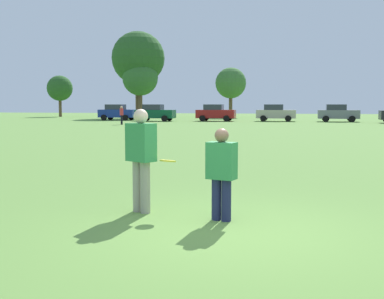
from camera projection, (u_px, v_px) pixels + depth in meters
name	position (u px, v px, depth m)	size (l,w,h in m)	color
ground_plane	(233.00, 232.00, 6.75)	(180.65, 180.65, 0.00)	#608C3D
player_thrower	(141.00, 154.00, 7.94)	(0.56, 0.47, 1.73)	gray
player_defender	(222.00, 170.00, 7.38)	(0.49, 0.35, 1.44)	#1E234C
frisbee	(168.00, 161.00, 7.88)	(0.27, 0.27, 0.06)	yellow
parked_car_near_left	(117.00, 112.00, 55.27)	(4.23, 2.28, 1.82)	navy
parked_car_mid_left	(155.00, 113.00, 52.23)	(4.23, 2.28, 1.82)	#0C4C2D
parked_car_center	(215.00, 113.00, 52.27)	(4.23, 2.28, 1.82)	maroon
parked_car_mid_right	(276.00, 113.00, 51.74)	(4.23, 2.28, 1.82)	#B7AD99
parked_car_near_right	(338.00, 113.00, 50.40)	(4.23, 2.28, 1.82)	slate
bystander_far_jogger	(122.00, 114.00, 43.05)	(0.46, 0.53, 1.67)	black
tree_west_oak	(60.00, 88.00, 70.99)	(3.76, 3.76, 6.11)	brown
tree_west_maple	(138.00, 59.00, 64.76)	(7.17, 7.17, 11.66)	brown
tree_center_elm	(140.00, 78.00, 63.83)	(4.77, 4.77, 7.75)	brown
tree_east_birch	(231.00, 83.00, 65.66)	(4.23, 4.23, 6.87)	brown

